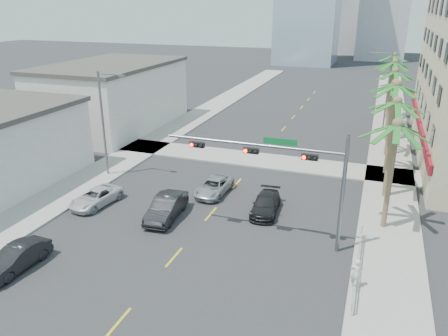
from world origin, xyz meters
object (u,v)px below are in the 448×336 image
Objects in this scene: pedestrian at (356,273)px; car_lane_left at (166,207)px; traffic_signal_mast at (289,167)px; car_lane_center at (214,186)px; car_parked_far at (96,197)px; car_parked_mid at (16,258)px; car_lane_right at (266,204)px.

car_lane_left is at bearing -21.11° from pedestrian.
car_lane_center is at bearing 141.42° from traffic_signal_mast.
traffic_signal_mast is at bearing 5.48° from car_parked_far.
car_lane_left is 1.08× the size of car_lane_center.
car_lane_right is at bearing 48.39° from car_parked_mid.
traffic_signal_mast is 6.14m from car_lane_right.
car_parked_far is (-14.39, 0.62, -4.45)m from traffic_signal_mast.
car_parked_far is 12.58m from car_lane_right.
car_lane_right is at bearing -19.02° from car_lane_center.
pedestrian is (18.10, 4.50, 0.29)m from car_parked_mid.
traffic_signal_mast is 15.07m from car_parked_far.
pedestrian is at bearing -36.09° from car_lane_center.
car_parked_far is at bearing 98.12° from car_parked_mid.
car_parked_mid is 0.96× the size of car_lane_right.
car_parked_mid is (-13.58, -7.99, -4.38)m from traffic_signal_mast.
traffic_signal_mast is at bearing -64.07° from car_lane_right.
car_lane_center is (1.66, 4.92, -0.17)m from car_lane_left.
car_parked_far is at bearing 174.28° from car_lane_left.
car_lane_center is 1.02× the size of car_lane_right.
traffic_signal_mast is 2.52× the size of car_lane_center.
car_lane_left is 13.64m from pedestrian.
car_parked_far is 1.00× the size of car_lane_center.
car_parked_mid is 0.88× the size of car_lane_left.
car_lane_left is 1.10× the size of car_lane_right.
car_parked_far is at bearing -145.11° from car_lane_center.
car_parked_mid is at bearing -114.41° from car_lane_center.
pedestrian is at bearing -22.20° from car_lane_left.
car_parked_mid is at bearing 10.08° from pedestrian.
traffic_signal_mast is 2.34× the size of car_lane_left.
car_lane_center is (7.54, 4.84, 0.00)m from car_parked_far.
pedestrian is (6.69, -7.15, 0.35)m from car_lane_right.
car_lane_right reaches higher than car_lane_center.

